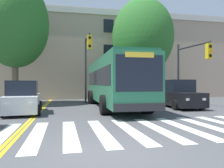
% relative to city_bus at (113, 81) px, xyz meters
% --- Properties ---
extents(ground_plane, '(120.00, 120.00, 0.00)m').
position_rel_city_bus_xyz_m(ground_plane, '(-2.25, -9.89, -1.83)').
color(ground_plane, '#4C4C4F').
extents(crosswalk, '(14.54, 4.64, 0.01)m').
position_rel_city_bus_xyz_m(crosswalk, '(-2.60, -7.61, -1.83)').
color(crosswalk, white).
rests_on(crosswalk, ground).
extents(lane_line_yellow_inner, '(0.12, 36.00, 0.01)m').
position_rel_city_bus_xyz_m(lane_line_yellow_inner, '(-4.93, 6.39, -1.83)').
color(lane_line_yellow_inner, gold).
rests_on(lane_line_yellow_inner, ground).
extents(lane_line_yellow_outer, '(0.12, 36.00, 0.01)m').
position_rel_city_bus_xyz_m(lane_line_yellow_outer, '(-4.77, 6.39, -1.83)').
color(lane_line_yellow_outer, gold).
rests_on(lane_line_yellow_outer, ground).
extents(city_bus, '(2.96, 11.79, 3.36)m').
position_rel_city_bus_xyz_m(city_bus, '(0.00, 0.00, 0.00)').
color(city_bus, '#28704C').
rests_on(city_bus, ground).
extents(car_white_near_lane, '(2.22, 4.12, 1.84)m').
position_rel_city_bus_xyz_m(car_white_near_lane, '(-5.67, -2.19, -0.99)').
color(car_white_near_lane, white).
rests_on(car_white_near_lane, ground).
extents(car_black_far_lane, '(2.23, 4.81, 1.94)m').
position_rel_city_bus_xyz_m(car_black_far_lane, '(4.43, -1.10, -0.96)').
color(car_black_far_lane, black).
rests_on(car_black_far_lane, ground).
extents(car_teal_behind_bus, '(2.29, 4.92, 2.26)m').
position_rel_city_bus_xyz_m(car_teal_behind_bus, '(1.03, 9.05, -0.76)').
color(car_teal_behind_bus, '#236B70').
rests_on(car_teal_behind_bus, ground).
extents(traffic_light_near_corner, '(0.59, 3.64, 4.79)m').
position_rel_city_bus_xyz_m(traffic_light_near_corner, '(5.63, -0.75, 1.41)').
color(traffic_light_near_corner, '#28282D').
rests_on(traffic_light_near_corner, ground).
extents(traffic_light_overhead, '(0.34, 3.39, 5.59)m').
position_rel_city_bus_xyz_m(traffic_light_overhead, '(-1.65, 2.45, 1.98)').
color(traffic_light_overhead, '#28282D').
rests_on(traffic_light_overhead, ground).
extents(street_tree_curbside_large, '(7.55, 7.35, 9.61)m').
position_rel_city_bus_xyz_m(street_tree_curbside_large, '(3.66, 4.13, 4.20)').
color(street_tree_curbside_large, brown).
rests_on(street_tree_curbside_large, ground).
extents(street_tree_curbside_small, '(6.81, 7.23, 9.99)m').
position_rel_city_bus_xyz_m(street_tree_curbside_small, '(-7.24, 3.14, 4.61)').
color(street_tree_curbside_small, brown).
rests_on(street_tree_curbside_small, ground).
extents(building_facade, '(39.04, 9.65, 9.70)m').
position_rel_city_bus_xyz_m(building_facade, '(1.14, 12.62, 3.02)').
color(building_facade, tan).
rests_on(building_facade, ground).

